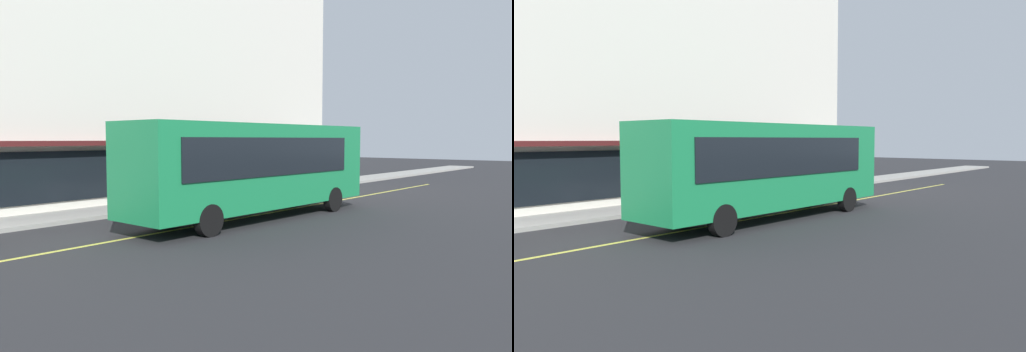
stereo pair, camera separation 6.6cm
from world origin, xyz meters
The scene contains 7 objects.
ground centered at (0.00, 0.00, 0.00)m, with size 120.00×120.00×0.00m, color #28282B.
sidewalk centered at (0.00, 4.92, 0.07)m, with size 80.00×2.42×0.15m, color #9E9B93.
lane_centre_stripe centered at (0.00, 0.00, 0.00)m, with size 36.00×0.16×0.01m, color #D8D14C.
storefront_building centered at (0.65, 10.44, 6.22)m, with size 27.87×9.22×12.44m.
bus centered at (-0.32, -0.55, 1.99)m, with size 11.16×2.71×3.50m.
traffic_light centered at (4.67, 4.54, 2.53)m, with size 0.30×0.52×3.20m.
car_silver centered at (-1.12, 2.71, 0.74)m, with size 4.33×1.93×1.52m.
Camera 1 is at (-14.52, -12.43, 2.96)m, focal length 35.17 mm.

